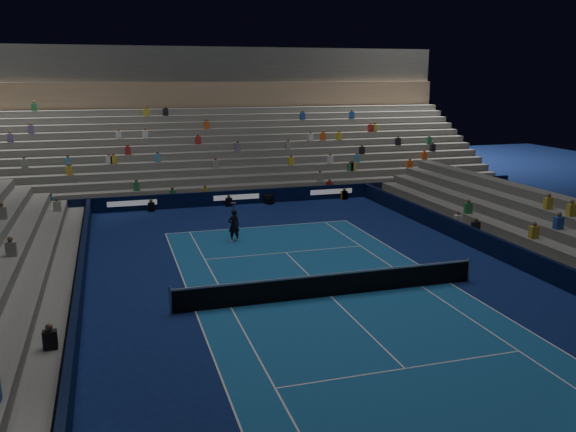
# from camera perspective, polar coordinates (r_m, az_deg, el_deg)

# --- Properties ---
(ground) EXTENTS (90.00, 90.00, 0.00)m
(ground) POSITION_cam_1_polar(r_m,az_deg,el_deg) (24.42, 4.10, -7.69)
(ground) COLOR navy
(ground) RESTS_ON ground
(court_surface) EXTENTS (10.97, 23.77, 0.01)m
(court_surface) POSITION_cam_1_polar(r_m,az_deg,el_deg) (24.42, 4.10, -7.67)
(court_surface) COLOR #1B5995
(court_surface) RESTS_ON ground
(sponsor_barrier_far) EXTENTS (44.00, 0.25, 1.00)m
(sponsor_barrier_far) POSITION_cam_1_polar(r_m,az_deg,el_deg) (41.45, -4.99, 1.78)
(sponsor_barrier_far) COLOR black
(sponsor_barrier_far) RESTS_ON ground
(sponsor_barrier_east) EXTENTS (0.25, 37.00, 1.00)m
(sponsor_barrier_east) POSITION_cam_1_polar(r_m,az_deg,el_deg) (29.01, 22.39, -4.23)
(sponsor_barrier_east) COLOR black
(sponsor_barrier_east) RESTS_ON ground
(sponsor_barrier_west) EXTENTS (0.25, 37.00, 1.00)m
(sponsor_barrier_west) POSITION_cam_1_polar(r_m,az_deg,el_deg) (22.87, -19.53, -8.61)
(sponsor_barrier_west) COLOR black
(sponsor_barrier_west) RESTS_ON ground
(grandstand_main) EXTENTS (44.00, 15.20, 11.20)m
(grandstand_main) POSITION_cam_1_polar(r_m,az_deg,el_deg) (50.15, -7.29, 7.05)
(grandstand_main) COLOR slate
(grandstand_main) RESTS_ON ground
(tennis_net) EXTENTS (12.90, 0.10, 1.10)m
(tennis_net) POSITION_cam_1_polar(r_m,az_deg,el_deg) (24.25, 4.12, -6.57)
(tennis_net) COLOR #B2B2B7
(tennis_net) RESTS_ON ground
(tennis_player) EXTENTS (0.68, 0.50, 1.74)m
(tennis_player) POSITION_cam_1_polar(r_m,az_deg,el_deg) (32.17, -5.20, -0.91)
(tennis_player) COLOR black
(tennis_player) RESTS_ON ground
(broadcast_camera) EXTENTS (0.66, 1.02, 0.64)m
(broadcast_camera) POSITION_cam_1_polar(r_m,az_deg,el_deg) (41.53, -1.83, 1.61)
(broadcast_camera) COLOR black
(broadcast_camera) RESTS_ON ground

